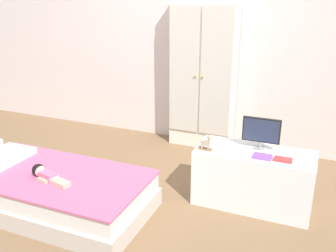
{
  "coord_description": "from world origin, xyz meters",
  "views": [
    {
      "loc": [
        1.3,
        -2.39,
        1.67
      ],
      "look_at": [
        0.18,
        0.31,
        0.61
      ],
      "focal_mm": 39.64,
      "sensor_mm": 36.0,
      "label": 1
    }
  ],
  "objects_px": {
    "tv_monitor": "(261,131)",
    "book_red": "(283,160)",
    "bed": "(55,192)",
    "doll": "(44,174)",
    "tv_stand": "(253,178)",
    "book_purple": "(262,157)",
    "rocking_horse_toy": "(207,143)",
    "wardrobe": "(203,74)"
  },
  "relations": [
    {
      "from": "tv_monitor",
      "to": "book_red",
      "type": "height_order",
      "value": "tv_monitor"
    },
    {
      "from": "bed",
      "to": "doll",
      "type": "xyz_separation_m",
      "value": [
        -0.02,
        -0.08,
        0.19
      ]
    },
    {
      "from": "tv_stand",
      "to": "tv_monitor",
      "type": "relative_size",
      "value": 3.12
    },
    {
      "from": "tv_stand",
      "to": "book_purple",
      "type": "xyz_separation_m",
      "value": [
        0.07,
        -0.09,
        0.24
      ]
    },
    {
      "from": "doll",
      "to": "rocking_horse_toy",
      "type": "relative_size",
      "value": 2.97
    },
    {
      "from": "tv_stand",
      "to": "rocking_horse_toy",
      "type": "relative_size",
      "value": 7.09
    },
    {
      "from": "tv_monitor",
      "to": "book_red",
      "type": "bearing_deg",
      "value": -38.95
    },
    {
      "from": "wardrobe",
      "to": "book_purple",
      "type": "bearing_deg",
      "value": -53.32
    },
    {
      "from": "wardrobe",
      "to": "tv_stand",
      "type": "xyz_separation_m",
      "value": [
        0.79,
        -1.06,
        -0.59
      ]
    },
    {
      "from": "wardrobe",
      "to": "book_purple",
      "type": "relative_size",
      "value": 11.82
    },
    {
      "from": "doll",
      "to": "wardrobe",
      "type": "distance_m",
      "value": 2.0
    },
    {
      "from": "tv_stand",
      "to": "rocking_horse_toy",
      "type": "bearing_deg",
      "value": -162.09
    },
    {
      "from": "rocking_horse_toy",
      "to": "book_red",
      "type": "bearing_deg",
      "value": 2.61
    },
    {
      "from": "book_red",
      "to": "tv_stand",
      "type": "bearing_deg",
      "value": 157.4
    },
    {
      "from": "tv_stand",
      "to": "rocking_horse_toy",
      "type": "height_order",
      "value": "rocking_horse_toy"
    },
    {
      "from": "doll",
      "to": "wardrobe",
      "type": "xyz_separation_m",
      "value": [
        0.69,
        1.81,
        0.49
      ]
    },
    {
      "from": "tv_stand",
      "to": "tv_monitor",
      "type": "distance_m",
      "value": 0.39
    },
    {
      "from": "wardrobe",
      "to": "tv_stand",
      "type": "distance_m",
      "value": 1.45
    },
    {
      "from": "tv_monitor",
      "to": "rocking_horse_toy",
      "type": "height_order",
      "value": "tv_monitor"
    },
    {
      "from": "wardrobe",
      "to": "rocking_horse_toy",
      "type": "distance_m",
      "value": 1.28
    },
    {
      "from": "rocking_horse_toy",
      "to": "book_red",
      "type": "relative_size",
      "value": 1.0
    },
    {
      "from": "book_purple",
      "to": "bed",
      "type": "bearing_deg",
      "value": -158.87
    },
    {
      "from": "tv_stand",
      "to": "book_purple",
      "type": "relative_size",
      "value": 6.63
    },
    {
      "from": "tv_stand",
      "to": "wardrobe",
      "type": "bearing_deg",
      "value": 126.65
    },
    {
      "from": "rocking_horse_toy",
      "to": "book_purple",
      "type": "distance_m",
      "value": 0.44
    },
    {
      "from": "wardrobe",
      "to": "tv_monitor",
      "type": "xyz_separation_m",
      "value": [
        0.81,
        -0.99,
        -0.21
      ]
    },
    {
      "from": "rocking_horse_toy",
      "to": "bed",
      "type": "bearing_deg",
      "value": -152.63
    },
    {
      "from": "tv_stand",
      "to": "tv_monitor",
      "type": "bearing_deg",
      "value": 72.75
    },
    {
      "from": "book_purple",
      "to": "book_red",
      "type": "xyz_separation_m",
      "value": [
        0.15,
        0.0,
        0.0
      ]
    },
    {
      "from": "book_purple",
      "to": "doll",
      "type": "bearing_deg",
      "value": -156.72
    },
    {
      "from": "tv_monitor",
      "to": "wardrobe",
      "type": "bearing_deg",
      "value": 129.29
    },
    {
      "from": "bed",
      "to": "rocking_horse_toy",
      "type": "height_order",
      "value": "rocking_horse_toy"
    },
    {
      "from": "doll",
      "to": "tv_stand",
      "type": "xyz_separation_m",
      "value": [
        1.48,
        0.76,
        -0.11
      ]
    },
    {
      "from": "bed",
      "to": "wardrobe",
      "type": "height_order",
      "value": "wardrobe"
    },
    {
      "from": "tv_stand",
      "to": "book_purple",
      "type": "height_order",
      "value": "book_purple"
    },
    {
      "from": "bed",
      "to": "doll",
      "type": "relative_size",
      "value": 3.94
    },
    {
      "from": "bed",
      "to": "tv_monitor",
      "type": "xyz_separation_m",
      "value": [
        1.48,
        0.75,
        0.47
      ]
    },
    {
      "from": "bed",
      "to": "tv_monitor",
      "type": "height_order",
      "value": "tv_monitor"
    },
    {
      "from": "bed",
      "to": "book_purple",
      "type": "distance_m",
      "value": 1.67
    },
    {
      "from": "wardrobe",
      "to": "book_red",
      "type": "distance_m",
      "value": 1.57
    },
    {
      "from": "tv_stand",
      "to": "rocking_horse_toy",
      "type": "distance_m",
      "value": 0.49
    },
    {
      "from": "bed",
      "to": "book_red",
      "type": "xyz_separation_m",
      "value": [
        1.68,
        0.59,
        0.33
      ]
    }
  ]
}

